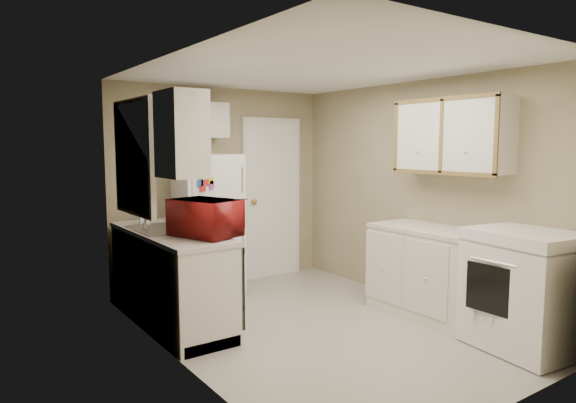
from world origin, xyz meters
TOP-DOWN VIEW (x-y plane):
  - floor at (0.00, 0.00)m, footprint 3.80×3.80m
  - ceiling at (0.00, 0.00)m, footprint 3.80×3.80m
  - wall_left at (-1.40, 0.00)m, footprint 3.80×3.80m
  - wall_right at (1.40, 0.00)m, footprint 3.80×3.80m
  - wall_back at (0.00, 1.90)m, footprint 2.80×2.80m
  - wall_front at (0.00, -1.90)m, footprint 2.80×2.80m
  - left_counter at (-1.10, 0.90)m, footprint 0.60×1.80m
  - dishwasher at (-0.81, 0.30)m, footprint 0.03×0.58m
  - sink at (-1.10, 1.05)m, footprint 0.54×0.74m
  - microwave at (-0.94, 0.45)m, footprint 0.68×0.51m
  - soap_bottle at (-1.15, 1.46)m, footprint 0.10×0.11m
  - window_blinds at (-1.36, 1.05)m, footprint 0.10×0.98m
  - upper_cabinet_left at (-1.25, 0.22)m, footprint 0.30×0.45m
  - refrigerator at (-0.36, 1.61)m, footprint 0.71×0.70m
  - cabinet_over_fridge at (-0.40, 1.75)m, footprint 0.70×0.30m
  - interior_door at (0.70, 1.86)m, footprint 0.86×0.06m
  - right_counter at (1.10, -0.80)m, footprint 0.60×2.00m
  - stove at (1.07, -1.41)m, footprint 0.78×0.92m
  - upper_cabinet_right at (1.25, -0.50)m, footprint 0.30×1.20m

SIDE VIEW (x-z plane):
  - floor at x=0.00m, z-range 0.00..0.00m
  - left_counter at x=-1.10m, z-range 0.00..0.90m
  - right_counter at x=1.10m, z-range 0.00..0.90m
  - dishwasher at x=-0.81m, z-range 0.13..0.85m
  - stove at x=1.07m, z-range 0.00..1.02m
  - refrigerator at x=-0.36m, z-range 0.00..1.61m
  - sink at x=-1.10m, z-range 0.78..0.94m
  - soap_bottle at x=-1.15m, z-range 0.90..1.10m
  - interior_door at x=0.70m, z-range -0.02..2.06m
  - microwave at x=-0.94m, z-range 0.85..1.25m
  - wall_left at x=-1.40m, z-range 1.20..1.20m
  - wall_right at x=1.40m, z-range 1.20..1.20m
  - wall_back at x=0.00m, z-range 1.20..1.20m
  - wall_front at x=0.00m, z-range 1.20..1.20m
  - window_blinds at x=-1.36m, z-range 1.06..2.14m
  - upper_cabinet_left at x=-1.25m, z-range 1.45..2.15m
  - upper_cabinet_right at x=1.25m, z-range 1.45..2.15m
  - cabinet_over_fridge at x=-0.40m, z-range 1.80..2.20m
  - ceiling at x=0.00m, z-range 2.40..2.40m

